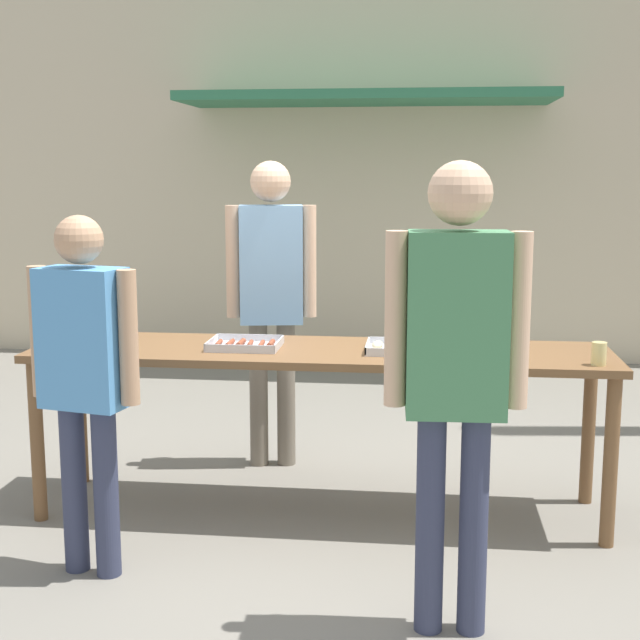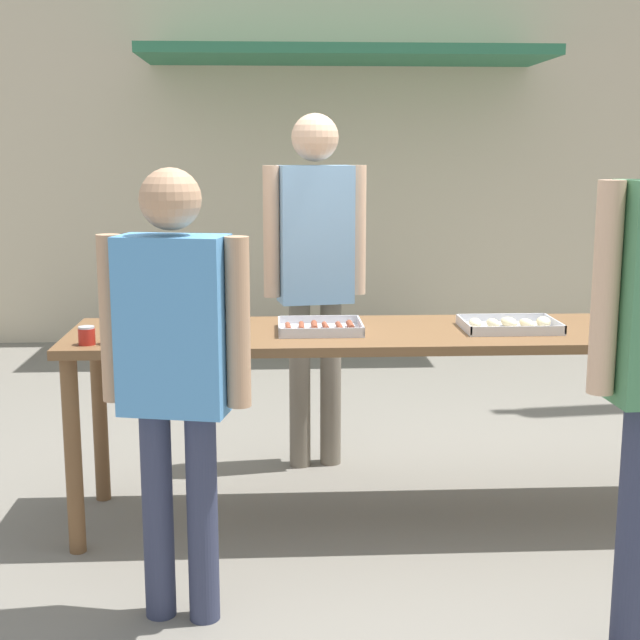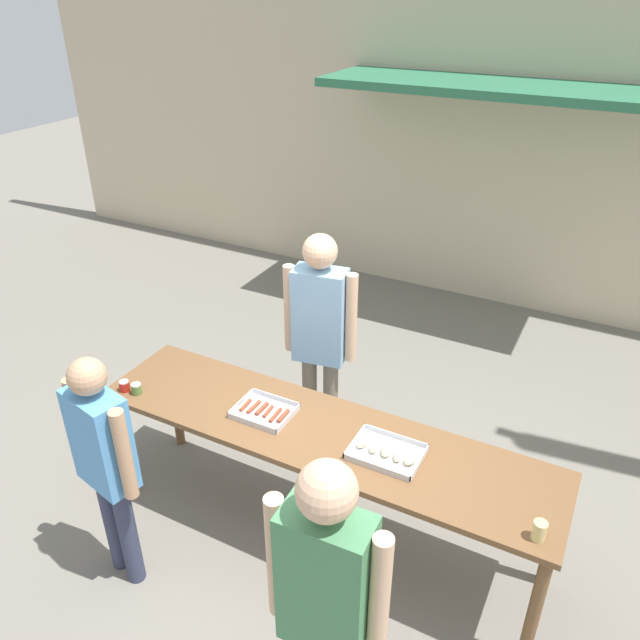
{
  "view_description": "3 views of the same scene",
  "coord_description": "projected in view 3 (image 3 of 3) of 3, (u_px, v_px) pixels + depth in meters",
  "views": [
    {
      "loc": [
        0.52,
        -4.46,
        1.78
      ],
      "look_at": [
        0.0,
        0.0,
        1.03
      ],
      "focal_mm": 50.0,
      "sensor_mm": 36.0,
      "label": 1
    },
    {
      "loc": [
        -0.59,
        -3.82,
        1.65
      ],
      "look_at": [
        -0.39,
        -0.01,
        0.93
      ],
      "focal_mm": 50.0,
      "sensor_mm": 36.0,
      "label": 2
    },
    {
      "loc": [
        1.4,
        -2.66,
        3.34
      ],
      "look_at": [
        -0.38,
        0.72,
        1.19
      ],
      "focal_mm": 35.0,
      "sensor_mm": 36.0,
      "label": 3
    }
  ],
  "objects": [
    {
      "name": "building_facade_back",
      "position": [
        504.0,
        95.0,
        6.22
      ],
      "size": [
        12.0,
        1.11,
        4.5
      ],
      "color": "beige",
      "rests_on": "ground"
    },
    {
      "name": "person_customer_holding_hotdog",
      "position": [
        104.0,
        455.0,
        3.51
      ],
      "size": [
        0.52,
        0.27,
        1.6
      ],
      "rotation": [
        0.0,
        0.0,
        2.92
      ],
      "color": "#333851",
      "rests_on": "ground"
    },
    {
      "name": "food_tray_sausages",
      "position": [
        265.0,
        412.0,
        3.97
      ],
      "size": [
        0.36,
        0.3,
        0.04
      ],
      "color": "silver",
      "rests_on": "serving_table"
    },
    {
      "name": "ground_plane",
      "position": [
        320.0,
        531.0,
        4.26
      ],
      "size": [
        24.0,
        24.0,
        0.0
      ],
      "primitive_type": "plane",
      "color": "slate"
    },
    {
      "name": "person_customer_with_cup",
      "position": [
        326.0,
        597.0,
        2.54
      ],
      "size": [
        0.54,
        0.24,
        1.82
      ],
      "rotation": [
        0.0,
        0.0,
        3.18
      ],
      "color": "#333851",
      "rests_on": "ground"
    },
    {
      "name": "serving_table",
      "position": [
        319.0,
        442.0,
        3.87
      ],
      "size": [
        2.97,
        0.71,
        0.88
      ],
      "color": "brown",
      "rests_on": "ground"
    },
    {
      "name": "food_tray_buns",
      "position": [
        387.0,
        452.0,
        3.62
      ],
      "size": [
        0.41,
        0.31,
        0.06
      ],
      "color": "silver",
      "rests_on": "serving_table"
    },
    {
      "name": "condiment_jar_mustard",
      "position": [
        124.0,
        386.0,
        4.17
      ],
      "size": [
        0.07,
        0.07,
        0.08
      ],
      "color": "#B22319",
      "rests_on": "serving_table"
    },
    {
      "name": "person_server_behind_table",
      "position": [
        320.0,
        329.0,
        4.41
      ],
      "size": [
        0.53,
        0.26,
        1.84
      ],
      "rotation": [
        0.0,
        0.0,
        0.16
      ],
      "color": "#756B5B",
      "rests_on": "ground"
    },
    {
      "name": "condiment_jar_ketchup",
      "position": [
        137.0,
        389.0,
        4.14
      ],
      "size": [
        0.07,
        0.07,
        0.08
      ],
      "color": "#567A38",
      "rests_on": "serving_table"
    },
    {
      "name": "beer_cup",
      "position": [
        539.0,
        531.0,
        3.07
      ],
      "size": [
        0.07,
        0.07,
        0.11
      ],
      "color": "#DBC67A",
      "rests_on": "serving_table"
    }
  ]
}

